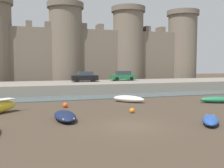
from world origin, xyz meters
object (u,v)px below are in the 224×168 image
car_quay_east (123,76)px  rowboat_near_channel_left (65,116)px  car_quay_west (85,77)px  mooring_buoy_off_centre (132,111)px  rowboat_midflat_centre (216,100)px  rowboat_midflat_right (129,99)px  rowboat_midflat_left (210,120)px  mooring_buoy_mid_mud (65,105)px

car_quay_east → rowboat_near_channel_left: bearing=-119.7°
car_quay_west → mooring_buoy_off_centre: bearing=-89.2°
rowboat_midflat_centre → car_quay_east: (-4.49, 17.70, 1.86)m
rowboat_midflat_right → mooring_buoy_off_centre: bearing=-108.1°
rowboat_midflat_centre → car_quay_east: car_quay_east is taller
mooring_buoy_off_centre → car_quay_west: (-0.26, 19.53, 2.00)m
mooring_buoy_off_centre → rowboat_midflat_left: bearing=-55.6°
rowboat_midflat_right → rowboat_near_channel_left: size_ratio=0.89×
rowboat_midflat_left → mooring_buoy_off_centre: bearing=124.4°
rowboat_midflat_centre → mooring_buoy_mid_mud: 16.22m
rowboat_midflat_centre → rowboat_near_channel_left: size_ratio=0.90×
mooring_buoy_mid_mud → car_quay_west: 15.93m
car_quay_east → mooring_buoy_mid_mud: bearing=-126.1°
rowboat_midflat_right → car_quay_east: 15.15m
rowboat_midflat_right → rowboat_near_channel_left: (-7.92, -7.26, -0.06)m
rowboat_midflat_right → car_quay_east: size_ratio=0.85×
rowboat_midflat_centre → rowboat_midflat_left: 10.95m
rowboat_midflat_left → rowboat_midflat_centre: bearing=49.3°
rowboat_midflat_centre → rowboat_near_channel_left: rowboat_midflat_centre is taller
rowboat_midflat_centre → mooring_buoy_mid_mud: bearing=173.9°
rowboat_midflat_centre → car_quay_east: size_ratio=0.86×
rowboat_near_channel_left → car_quay_west: bearing=74.7°
rowboat_midflat_left → car_quay_east: size_ratio=0.80×
rowboat_midflat_left → car_quay_west: bearing=99.2°
car_quay_west → car_quay_east: same height
rowboat_midflat_left → car_quay_east: 26.21m
rowboat_midflat_right → rowboat_near_channel_left: rowboat_midflat_right is taller
rowboat_midflat_left → rowboat_midflat_right: bearing=98.8°
rowboat_midflat_right → car_quay_west: bearing=99.5°
rowboat_near_channel_left → car_quay_west: (5.67, 20.68, 1.89)m
rowboat_midflat_right → rowboat_near_channel_left: bearing=-137.5°
rowboat_midflat_left → rowboat_near_channel_left: rowboat_near_channel_left is taller
rowboat_midflat_centre → mooring_buoy_off_centre: size_ratio=7.97×
car_quay_east → rowboat_midflat_right: bearing=-107.2°
car_quay_east → rowboat_midflat_left: bearing=-95.8°
rowboat_midflat_left → mooring_buoy_mid_mud: 13.48m
rowboat_midflat_left → mooring_buoy_mid_mud: bearing=131.8°
mooring_buoy_off_centre → car_quay_east: (6.43, 20.48, 2.00)m
rowboat_midflat_right → rowboat_near_channel_left: 10.75m
mooring_buoy_mid_mud → car_quay_east: size_ratio=0.12×
rowboat_midflat_centre → mooring_buoy_off_centre: (-10.92, -2.78, -0.14)m
rowboat_near_channel_left → mooring_buoy_off_centre: bearing=11.0°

